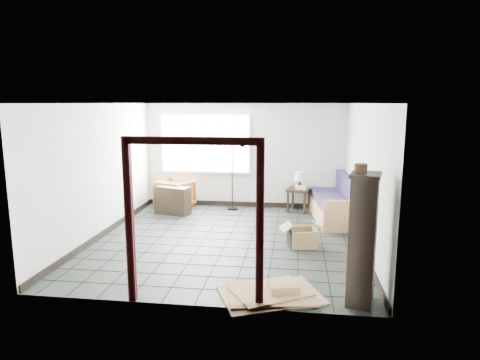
# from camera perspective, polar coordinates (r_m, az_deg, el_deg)

# --- Properties ---
(ground) EXTENTS (5.50, 5.50, 0.00)m
(ground) POSITION_cam_1_polar(r_m,az_deg,el_deg) (8.35, -1.67, -7.96)
(ground) COLOR black
(ground) RESTS_ON ground
(room_shell) EXTENTS (5.02, 5.52, 2.61)m
(room_shell) POSITION_cam_1_polar(r_m,az_deg,el_deg) (8.01, -1.70, 3.59)
(room_shell) COLOR #B4BAB3
(room_shell) RESTS_ON ground
(window_panel) EXTENTS (2.32, 0.08, 1.52)m
(window_panel) POSITION_cam_1_polar(r_m,az_deg,el_deg) (10.82, -4.68, 4.87)
(window_panel) COLOR silver
(window_panel) RESTS_ON ground
(doorway_trim) EXTENTS (1.80, 0.08, 2.20)m
(doorway_trim) POSITION_cam_1_polar(r_m,az_deg,el_deg) (5.43, -6.29, -2.89)
(doorway_trim) COLOR #390D0F
(doorway_trim) RESTS_ON ground
(futon_sofa) EXTENTS (1.11, 2.35, 1.01)m
(futon_sofa) POSITION_cam_1_polar(r_m,az_deg,el_deg) (9.98, 12.77, -3.01)
(futon_sofa) COLOR olive
(futon_sofa) RESTS_ON ground
(armchair) EXTENTS (0.99, 0.96, 0.79)m
(armchair) POSITION_cam_1_polar(r_m,az_deg,el_deg) (10.82, -8.63, -1.66)
(armchair) COLOR maroon
(armchair) RESTS_ON ground
(side_table) EXTENTS (0.64, 0.64, 0.57)m
(side_table) POSITION_cam_1_polar(r_m,az_deg,el_deg) (10.45, 7.84, -1.67)
(side_table) COLOR black
(side_table) RESTS_ON ground
(table_lamp) EXTENTS (0.27, 0.27, 0.41)m
(table_lamp) POSITION_cam_1_polar(r_m,az_deg,el_deg) (10.36, 7.97, 0.39)
(table_lamp) COLOR black
(table_lamp) RESTS_ON side_table
(projector) EXTENTS (0.28, 0.23, 0.09)m
(projector) POSITION_cam_1_polar(r_m,az_deg,el_deg) (10.36, 8.11, -0.95)
(projector) COLOR silver
(projector) RESTS_ON side_table
(floor_lamp) EXTENTS (0.49, 0.31, 1.77)m
(floor_lamp) POSITION_cam_1_polar(r_m,az_deg,el_deg) (10.42, -0.39, 1.07)
(floor_lamp) COLOR black
(floor_lamp) RESTS_ON ground
(console_shelf) EXTENTS (0.90, 0.56, 0.66)m
(console_shelf) POSITION_cam_1_polar(r_m,az_deg,el_deg) (10.27, -8.98, -2.70)
(console_shelf) COLOR black
(console_shelf) RESTS_ON ground
(tall_shelf) EXTENTS (0.47, 0.55, 1.74)m
(tall_shelf) POSITION_cam_1_polar(r_m,az_deg,el_deg) (5.76, 16.03, -7.55)
(tall_shelf) COLOR black
(tall_shelf) RESTS_ON ground
(pot) EXTENTS (0.19, 0.19, 0.12)m
(pot) POSITION_cam_1_polar(r_m,az_deg,el_deg) (5.52, 15.81, 1.47)
(pot) COLOR black
(pot) RESTS_ON tall_shelf
(open_box) EXTENTS (0.87, 0.57, 0.45)m
(open_box) POSITION_cam_1_polar(r_m,az_deg,el_deg) (8.01, 8.30, -7.63)
(open_box) COLOR brown
(open_box) RESTS_ON ground
(cardboard_pile) EXTENTS (1.59, 1.38, 0.19)m
(cardboard_pile) POSITION_cam_1_polar(r_m,az_deg,el_deg) (6.06, 4.34, -14.73)
(cardboard_pile) COLOR brown
(cardboard_pile) RESTS_ON ground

